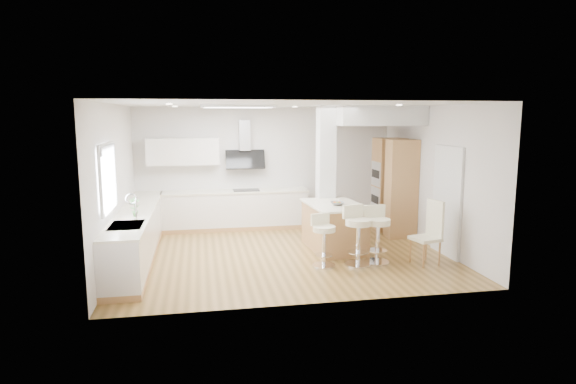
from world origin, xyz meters
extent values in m
plane|color=olive|center=(0.00, 0.00, 0.00)|extent=(6.00, 6.00, 0.00)
cube|color=silver|center=(0.00, 0.00, 0.00)|extent=(6.00, 5.00, 0.02)
cube|color=silver|center=(0.00, 2.50, 1.40)|extent=(6.00, 0.04, 2.80)
cube|color=silver|center=(-3.00, 0.00, 1.40)|extent=(0.04, 5.00, 2.80)
cube|color=silver|center=(3.00, 0.00, 1.40)|extent=(0.04, 5.00, 2.80)
cube|color=silver|center=(-0.80, 0.60, 2.77)|extent=(1.40, 0.95, 0.05)
cube|color=white|center=(-0.80, 0.60, 2.76)|extent=(1.25, 0.80, 0.03)
cylinder|color=white|center=(-2.00, 1.50, 2.78)|extent=(0.10, 0.10, 0.02)
cylinder|color=white|center=(-2.00, -0.50, 2.78)|extent=(0.10, 0.10, 0.02)
cylinder|color=white|center=(0.50, 1.50, 2.78)|extent=(0.10, 0.10, 0.02)
cylinder|color=white|center=(2.00, 1.00, 2.78)|extent=(0.10, 0.10, 0.02)
cylinder|color=white|center=(2.00, -0.50, 2.78)|extent=(0.10, 0.10, 0.02)
cube|color=silver|center=(-2.96, -0.90, 1.65)|extent=(0.03, 1.15, 0.95)
cube|color=silver|center=(-2.95, -0.90, 2.15)|extent=(0.04, 1.28, 0.06)
cube|color=silver|center=(-2.95, -0.90, 1.15)|extent=(0.04, 1.28, 0.06)
cube|color=silver|center=(-2.95, -1.51, 1.65)|extent=(0.04, 0.06, 0.95)
cube|color=silver|center=(-2.95, -0.29, 1.65)|extent=(0.04, 0.06, 0.95)
cube|color=#A1A2A8|center=(-2.94, -0.90, 2.08)|extent=(0.03, 1.18, 0.14)
cube|color=#494139|center=(2.99, -0.60, 1.00)|extent=(0.02, 0.90, 2.00)
cube|color=silver|center=(2.97, -0.60, 1.00)|extent=(0.05, 1.00, 2.10)
cube|color=tan|center=(-2.70, 0.25, 0.05)|extent=(0.60, 4.50, 0.10)
cube|color=silver|center=(-2.70, 0.25, 0.48)|extent=(0.60, 4.50, 0.76)
cube|color=#F0E9CC|center=(-2.70, 0.25, 0.88)|extent=(0.63, 4.50, 0.04)
cube|color=#B6B5BA|center=(-2.70, -1.00, 0.89)|extent=(0.50, 0.75, 0.02)
cube|color=#B6B5BA|center=(-2.70, -1.18, 0.84)|extent=(0.40, 0.34, 0.10)
cube|color=#B6B5BA|center=(-2.70, -0.82, 0.84)|extent=(0.40, 0.34, 0.10)
cylinder|color=silver|center=(-2.58, -0.70, 1.08)|extent=(0.02, 0.02, 0.36)
torus|color=silver|center=(-2.65, -0.70, 1.26)|extent=(0.18, 0.02, 0.18)
imported|color=#457B3E|center=(-2.65, -0.35, 1.06)|extent=(0.17, 0.12, 0.33)
cube|color=tan|center=(-0.75, 2.20, 0.05)|extent=(3.30, 0.60, 0.10)
cube|color=silver|center=(-0.75, 2.20, 0.48)|extent=(3.30, 0.60, 0.76)
cube|color=#F0E9CC|center=(-0.75, 2.20, 0.88)|extent=(3.33, 0.63, 0.04)
cube|color=black|center=(-0.50, 2.20, 0.91)|extent=(0.60, 0.40, 0.01)
cube|color=silver|center=(-1.90, 2.33, 1.80)|extent=(1.60, 0.34, 0.60)
cube|color=#B6B5BA|center=(-0.50, 2.40, 2.15)|extent=(0.25, 0.18, 0.70)
cube|color=black|center=(-0.50, 2.32, 1.60)|extent=(0.90, 0.26, 0.44)
cube|color=silver|center=(1.05, 0.95, 1.40)|extent=(0.35, 0.35, 2.80)
cube|color=silver|center=(2.10, 1.40, 2.60)|extent=(1.78, 2.20, 0.40)
cube|color=tan|center=(2.68, 1.50, 1.05)|extent=(0.62, 0.62, 2.10)
cube|color=tan|center=(2.68, 0.80, 1.05)|extent=(0.62, 0.40, 2.10)
cube|color=#B6B5BA|center=(2.37, 1.50, 1.30)|extent=(0.02, 0.55, 0.55)
cube|color=#B6B5BA|center=(2.37, 1.50, 0.72)|extent=(0.02, 0.55, 0.55)
cube|color=black|center=(2.36, 1.50, 1.30)|extent=(0.01, 0.45, 0.18)
cube|color=black|center=(2.36, 1.50, 0.72)|extent=(0.01, 0.45, 0.18)
cube|color=tan|center=(1.02, 0.14, 0.43)|extent=(1.01, 1.48, 0.87)
cube|color=#F0E9CC|center=(1.02, 0.14, 0.89)|extent=(1.10, 1.56, 0.04)
imported|color=slate|center=(1.03, -0.01, 0.94)|extent=(0.28, 0.28, 0.06)
sphere|color=orange|center=(1.07, 0.00, 0.94)|extent=(0.08, 0.08, 0.07)
sphere|color=orange|center=(0.99, 0.01, 0.94)|extent=(0.08, 0.08, 0.07)
sphere|color=olive|center=(1.03, -0.05, 0.94)|extent=(0.08, 0.08, 0.07)
cylinder|color=silver|center=(0.54, -0.89, 0.01)|extent=(0.50, 0.50, 0.03)
cylinder|color=silver|center=(0.54, -0.89, 0.33)|extent=(0.08, 0.08, 0.60)
cylinder|color=silver|center=(0.54, -0.89, 0.20)|extent=(0.39, 0.39, 0.01)
cylinder|color=#F2ECC5|center=(0.54, -0.89, 0.67)|extent=(0.48, 0.48, 0.09)
cube|color=#F2ECC5|center=(0.51, -0.74, 0.81)|extent=(0.35, 0.13, 0.20)
cylinder|color=silver|center=(1.14, -0.93, 0.02)|extent=(0.59, 0.59, 0.03)
cylinder|color=silver|center=(1.14, -0.93, 0.38)|extent=(0.09, 0.09, 0.70)
cylinder|color=silver|center=(1.14, -0.93, 0.24)|extent=(0.45, 0.45, 0.02)
cylinder|color=#F2ECC5|center=(1.14, -0.93, 0.77)|extent=(0.56, 0.56, 0.11)
cube|color=#F2ECC5|center=(1.09, -0.77, 0.93)|extent=(0.41, 0.17, 0.24)
cylinder|color=silver|center=(1.52, -0.87, 0.02)|extent=(0.47, 0.47, 0.03)
cylinder|color=silver|center=(1.52, -0.87, 0.36)|extent=(0.08, 0.08, 0.68)
cylinder|color=silver|center=(1.52, -0.87, 0.23)|extent=(0.36, 0.36, 0.02)
cylinder|color=#F2ECC5|center=(1.52, -0.87, 0.75)|extent=(0.45, 0.45, 0.10)
cube|color=#F2ECC5|center=(1.52, -0.70, 0.91)|extent=(0.40, 0.06, 0.23)
cube|color=#F2ECC5|center=(2.33, -1.08, 0.46)|extent=(0.53, 0.53, 0.06)
cube|color=#F2ECC5|center=(2.52, -1.04, 0.78)|extent=(0.15, 0.41, 0.70)
cylinder|color=tan|center=(2.20, -1.30, 0.21)|extent=(0.04, 0.04, 0.43)
cylinder|color=tan|center=(2.12, -0.95, 0.21)|extent=(0.04, 0.04, 0.43)
cylinder|color=tan|center=(2.54, -1.21, 0.21)|extent=(0.04, 0.04, 0.43)
cylinder|color=tan|center=(2.46, -0.87, 0.21)|extent=(0.04, 0.04, 0.43)
camera|label=1|loc=(-1.54, -8.72, 2.60)|focal=30.00mm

